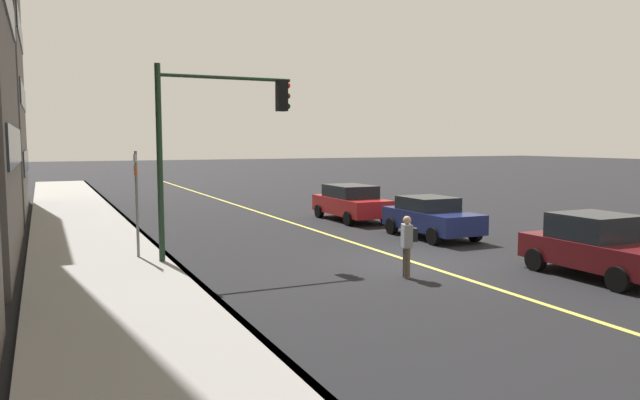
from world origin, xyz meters
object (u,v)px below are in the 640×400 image
object	(u,v)px
car_navy	(431,217)
traffic_light_mast	(213,129)
car_red	(351,202)
car_maroon	(599,246)
street_sign_post	(137,197)
pedestrian_with_backpack	(408,242)

from	to	relation	value
car_navy	traffic_light_mast	size ratio (longest dim) A/B	0.72
car_red	car_maroon	distance (m)	12.39
car_maroon	traffic_light_mast	bearing A→B (deg)	54.48
street_sign_post	car_red	bearing A→B (deg)	-60.92
car_navy	car_maroon	xyz separation A→B (m)	(-7.00, -0.17, 0.04)
traffic_light_mast	car_maroon	bearing A→B (deg)	-125.52
car_navy	pedestrian_with_backpack	xyz separation A→B (m)	(-5.04, 4.33, 0.16)
pedestrian_with_backpack	street_sign_post	bearing A→B (deg)	49.80
car_red	car_maroon	world-z (taller)	car_maroon
pedestrian_with_backpack	street_sign_post	xyz separation A→B (m)	(4.97, 5.88, 0.95)
car_red	traffic_light_mast	world-z (taller)	traffic_light_mast
traffic_light_mast	street_sign_post	distance (m)	2.94
car_navy	car_maroon	bearing A→B (deg)	-178.62
pedestrian_with_backpack	car_navy	bearing A→B (deg)	-40.63
traffic_light_mast	street_sign_post	size ratio (longest dim) A/B	1.74
pedestrian_with_backpack	traffic_light_mast	xyz separation A→B (m)	(4.02, 3.88, 2.89)
car_navy	pedestrian_with_backpack	size ratio (longest dim) A/B	2.51
car_maroon	traffic_light_mast	world-z (taller)	traffic_light_mast
car_navy	street_sign_post	size ratio (longest dim) A/B	1.25
car_red	pedestrian_with_backpack	bearing A→B (deg)	159.36
car_navy	pedestrian_with_backpack	world-z (taller)	pedestrian_with_backpack
car_navy	pedestrian_with_backpack	bearing A→B (deg)	139.37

